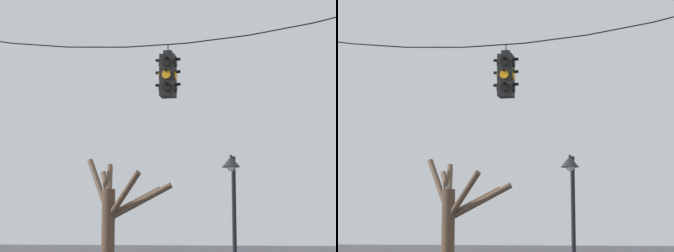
% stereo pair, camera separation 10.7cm
% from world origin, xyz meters
% --- Properties ---
extents(span_wire, '(10.15, 0.03, 0.59)m').
position_xyz_m(span_wire, '(-0.00, 0.29, 6.76)').
color(span_wire, black).
extents(traffic_light_over_intersection, '(0.58, 0.58, 1.23)m').
position_xyz_m(traffic_light_over_intersection, '(0.30, 0.29, 5.83)').
color(traffic_light_over_intersection, black).
extents(street_lamp, '(0.51, 0.87, 4.39)m').
position_xyz_m(street_lamp, '(1.27, 4.04, 3.36)').
color(street_lamp, black).
rests_on(street_lamp, ground_plane).
extents(bare_tree, '(3.72, 2.83, 5.11)m').
position_xyz_m(bare_tree, '(-3.88, 9.41, 2.71)').
color(bare_tree, brown).
rests_on(bare_tree, ground_plane).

